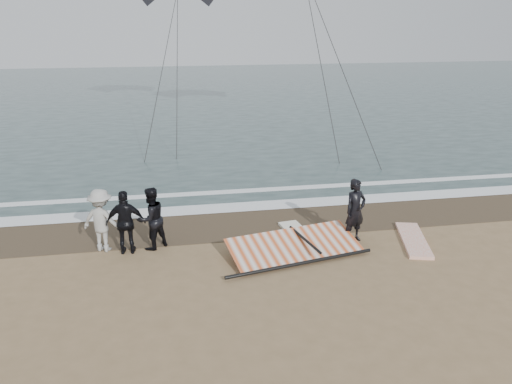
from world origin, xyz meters
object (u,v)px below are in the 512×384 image
Objects in this scene: board_white at (413,240)px; sail_rig at (291,246)px; man_main at (355,211)px; board_cream at (301,237)px.

sail_rig is at bearing -163.21° from board_white.
man_main is 0.83× the size of board_cream.
man_main reaches higher than board_white.
board_cream is (-1.52, 0.44, -0.93)m from man_main.
board_cream is at bearing -178.39° from board_white.
board_cream is 0.55× the size of sail_rig.
man_main is 0.79× the size of board_white.
sail_rig is at bearing -129.91° from board_cream.
board_white is 3.42m from board_cream.
board_white is 0.57× the size of sail_rig.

